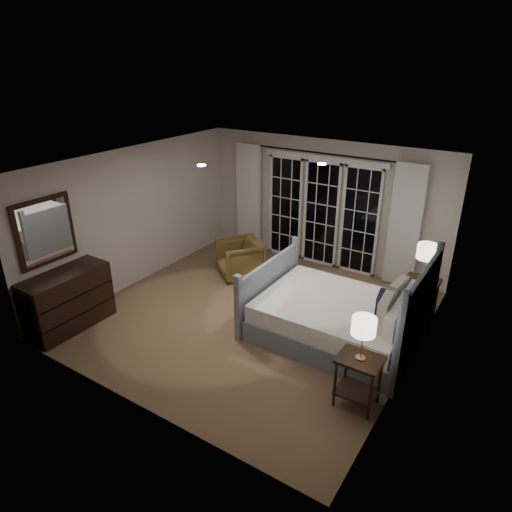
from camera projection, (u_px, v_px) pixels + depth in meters
The scene contains 20 objects.
floor at pixel (253, 316), 7.49m from camera, with size 5.00×5.00×0.00m, color olive.
ceiling at pixel (252, 164), 6.47m from camera, with size 5.00×5.00×0.00m, color white.
wall_left at pixel (137, 216), 8.22m from camera, with size 0.02×5.00×2.50m, color beige.
wall_right at pixel (418, 287), 5.74m from camera, with size 0.02×5.00×2.50m, color beige.
wall_back at pixel (323, 204), 8.90m from camera, with size 5.00×0.02×2.50m, color beige.
wall_front at pixel (129, 319), 5.06m from camera, with size 5.00×0.02×2.50m, color beige.
french_doors at pixel (321, 212), 8.93m from camera, with size 2.50×0.04×2.20m.
curtain_rod at pixel (323, 153), 8.41m from camera, with size 0.03×0.03×3.50m, color black.
curtain_left at pixel (249, 197), 9.66m from camera, with size 0.55×0.10×2.25m, color silver.
curtain_right at pixel (405, 226), 8.03m from camera, with size 0.55×0.10×2.25m, color silver.
downlight_a at pixel (322, 164), 6.54m from camera, with size 0.12×0.12×0.01m, color white.
downlight_b at pixel (201, 165), 6.46m from camera, with size 0.12×0.12×0.01m, color white.
bed at pixel (339, 317), 6.79m from camera, with size 2.38×1.72×1.40m.
nightstand_left at pixel (358, 374), 5.43m from camera, with size 0.52×0.42×0.68m.
nightstand_right at pixel (420, 293), 7.27m from camera, with size 0.52×0.42×0.68m.
lamp_left at pixel (364, 327), 5.16m from camera, with size 0.28×0.28×0.55m.
lamp_right at pixel (427, 252), 6.98m from camera, with size 0.31×0.31×0.60m.
armchair at pixel (240, 258), 8.70m from camera, with size 0.77×0.79×0.72m, color brown.
dresser at pixel (68, 300), 7.02m from camera, with size 0.56×1.31×0.93m.
mirror at pixel (45, 231), 6.70m from camera, with size 0.05×0.85×1.00m.
Camera 1 is at (3.53, -5.38, 3.95)m, focal length 32.00 mm.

